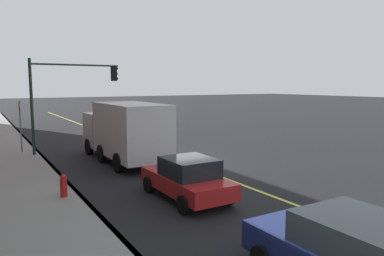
# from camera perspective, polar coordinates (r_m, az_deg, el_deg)

# --- Properties ---
(ground) EXTENTS (200.00, 200.00, 0.00)m
(ground) POSITION_cam_1_polar(r_m,az_deg,el_deg) (18.50, -0.98, -5.64)
(ground) COLOR black
(sidewalk_slab) EXTENTS (80.00, 3.55, 0.15)m
(sidewalk_slab) POSITION_cam_1_polar(r_m,az_deg,el_deg) (16.20, -25.63, -7.88)
(sidewalk_slab) COLOR gray
(sidewalk_slab) RESTS_ON ground
(curb_edge) EXTENTS (80.00, 0.16, 0.15)m
(curb_edge) POSITION_cam_1_polar(r_m,az_deg,el_deg) (16.42, -19.68, -7.40)
(curb_edge) COLOR slate
(curb_edge) RESTS_ON ground
(lane_stripe_center) EXTENTS (80.00, 0.16, 0.01)m
(lane_stripe_center) POSITION_cam_1_polar(r_m,az_deg,el_deg) (18.50, -0.98, -5.62)
(lane_stripe_center) COLOR #D8CC4C
(lane_stripe_center) RESTS_ON ground
(car_navy) EXTENTS (4.06, 2.11, 1.55)m
(car_navy) POSITION_cam_1_polar(r_m,az_deg,el_deg) (7.98, 23.55, -17.52)
(car_navy) COLOR navy
(car_navy) RESTS_ON ground
(car_red) EXTENTS (4.01, 1.90, 1.48)m
(car_red) POSITION_cam_1_polar(r_m,az_deg,el_deg) (12.83, -0.76, -7.87)
(car_red) COLOR red
(car_red) RESTS_ON ground
(truck_white) EXTENTS (7.30, 2.55, 3.07)m
(truck_white) POSITION_cam_1_polar(r_m,az_deg,el_deg) (19.17, -10.46, -0.34)
(truck_white) COLOR silver
(truck_white) RESTS_ON ground
(traffic_light_mast) EXTENTS (0.28, 5.02, 5.40)m
(traffic_light_mast) POSITION_cam_1_polar(r_m,az_deg,el_deg) (21.94, -18.76, 5.89)
(traffic_light_mast) COLOR #1E3823
(traffic_light_mast) RESTS_ON ground
(street_sign_post) EXTENTS (0.60, 0.08, 3.08)m
(street_sign_post) POSITION_cam_1_polar(r_m,az_deg,el_deg) (22.75, -25.30, 0.65)
(street_sign_post) COLOR slate
(street_sign_post) RESTS_ON ground
(fire_hydrant) EXTENTS (0.24, 0.24, 0.94)m
(fire_hydrant) POSITION_cam_1_polar(r_m,az_deg,el_deg) (13.44, -19.47, -8.82)
(fire_hydrant) COLOR red
(fire_hydrant) RESTS_ON ground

